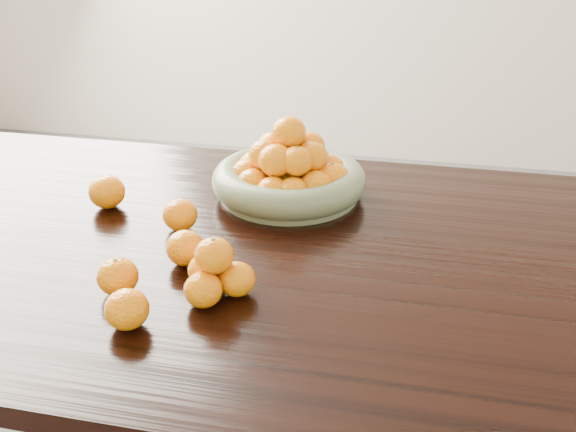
% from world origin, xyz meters
% --- Properties ---
extents(dining_table, '(2.00, 1.00, 0.75)m').
position_xyz_m(dining_table, '(0.00, 0.00, 0.66)').
color(dining_table, black).
rests_on(dining_table, ground).
extents(fruit_bowl, '(0.35, 0.35, 0.18)m').
position_xyz_m(fruit_bowl, '(-0.06, 0.24, 0.80)').
color(fruit_bowl, '#687556').
rests_on(fruit_bowl, dining_table).
extents(orange_pyramid, '(0.12, 0.12, 0.11)m').
position_xyz_m(orange_pyramid, '(-0.09, -0.18, 0.79)').
color(orange_pyramid, orange).
rests_on(orange_pyramid, dining_table).
extents(loose_orange_0, '(0.07, 0.07, 0.07)m').
position_xyz_m(loose_orange_0, '(-0.25, -0.21, 0.78)').
color(loose_orange_0, orange).
rests_on(loose_orange_0, dining_table).
extents(loose_orange_1, '(0.07, 0.07, 0.06)m').
position_xyz_m(loose_orange_1, '(-0.20, -0.30, 0.78)').
color(loose_orange_1, orange).
rests_on(loose_orange_1, dining_table).
extents(loose_orange_2, '(0.07, 0.07, 0.07)m').
position_xyz_m(loose_orange_2, '(-0.18, -0.10, 0.78)').
color(loose_orange_2, orange).
rests_on(loose_orange_2, dining_table).
extents(loose_orange_3, '(0.08, 0.08, 0.07)m').
position_xyz_m(loose_orange_3, '(-0.43, 0.10, 0.79)').
color(loose_orange_3, orange).
rests_on(loose_orange_3, dining_table).
extents(loose_orange_4, '(0.07, 0.07, 0.07)m').
position_xyz_m(loose_orange_4, '(-0.24, 0.03, 0.78)').
color(loose_orange_4, orange).
rests_on(loose_orange_4, dining_table).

